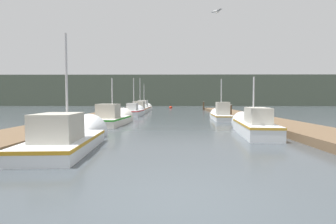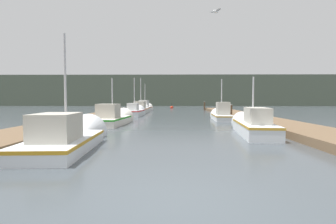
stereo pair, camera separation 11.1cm
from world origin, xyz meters
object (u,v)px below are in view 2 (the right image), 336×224
Objects in this scene: fishing_boat_6 at (145,107)px; mooring_piling_2 at (205,106)px; fishing_boat_3 at (221,115)px; seagull_lead at (215,12)px; mooring_piling_3 at (231,111)px; fishing_boat_4 at (135,112)px; fishing_boat_1 at (252,125)px; channel_buoy at (172,107)px; mooring_piling_1 at (218,110)px; fishing_boat_5 at (141,109)px; fishing_boat_2 at (114,118)px; fishing_boat_0 at (71,137)px; mooring_piling_0 at (134,107)px.

mooring_piling_2 is at bearing 13.58° from fishing_boat_6.
fishing_boat_3 is 12.25m from seagull_lead.
mooring_piling_2 reaches higher than mooring_piling_3.
seagull_lead is at bearing -67.61° from fishing_boat_4.
fishing_boat_1 is 15.92m from fishing_boat_4.
fishing_boat_6 reaches higher than channel_buoy.
fishing_boat_4 is 9.34× the size of seagull_lead.
fishing_boat_5 is at bearing 154.46° from mooring_piling_1.
fishing_boat_2 is at bearing -89.30° from fishing_boat_5.
fishing_boat_0 is 1.17× the size of fishing_boat_4.
mooring_piling_3 reaches higher than mooring_piling_1.
mooring_piling_3 is (0.38, -16.32, -0.04)m from mooring_piling_2.
fishing_boat_4 is at bearing -100.71° from channel_buoy.
fishing_boat_0 is 8.70m from fishing_boat_1.
mooring_piling_0 is 10.89m from mooring_piling_2.
fishing_boat_4 is (0.17, 8.97, 0.00)m from fishing_boat_2.
fishing_boat_1 is 1.21× the size of fishing_boat_3.
fishing_boat_1 is at bearing -91.91° from mooring_piling_2.
mooring_piling_3 is at bearing 129.46° from seagull_lead.
fishing_boat_0 reaches higher than fishing_boat_3.
fishing_boat_2 reaches higher than mooring_piling_2.
fishing_boat_2 is 29.41m from channel_buoy.
fishing_boat_3 is at bearing -97.79° from mooring_piling_1.
mooring_piling_3 is (9.09, 14.21, 0.25)m from fishing_boat_0.
seagull_lead is at bearing -74.34° from mooring_piling_0.
mooring_piling_1 is (9.06, 10.49, 0.09)m from fishing_boat_2.
mooring_piling_2 reaches higher than channel_buoy.
fishing_boat_3 reaches higher than mooring_piling_3.
fishing_boat_1 is 21.16m from fishing_boat_5.
fishing_boat_1 is 26.74m from mooring_piling_2.
fishing_boat_1 is at bearing -93.54° from mooring_piling_1.
fishing_boat_4 is at bearing 159.80° from mooring_piling_3.
channel_buoy is (-5.41, 23.56, -0.47)m from mooring_piling_3.
fishing_boat_5 is at bearing -141.26° from mooring_piling_2.
seagull_lead reaches higher than channel_buoy.
seagull_lead reaches higher than fishing_boat_2.
fishing_boat_4 is 9.03m from mooring_piling_1.
channel_buoy is at bearing 102.61° from fishing_boat_1.
mooring_piling_2 is at bearing 20.29° from mooring_piling_0.
fishing_boat_3 reaches higher than mooring_piling_0.
mooring_piling_2 is at bearing 90.28° from mooring_piling_1.
fishing_boat_4 is 4.92× the size of mooring_piling_1.
mooring_piling_0 is at bearing 89.96° from fishing_boat_0.
channel_buoy is at bearing 76.12° from fishing_boat_5.
fishing_boat_6 is at bearing 113.33° from fishing_boat_1.
fishing_boat_3 reaches higher than fishing_boat_1.
fishing_boat_1 is 4.85× the size of mooring_piling_3.
fishing_boat_1 is 15.35m from mooring_piling_1.
fishing_boat_6 is at bearing 93.19° from fishing_boat_4.
fishing_boat_0 reaches higher than fishing_boat_4.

